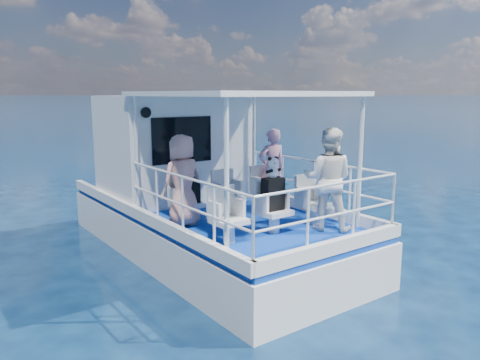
% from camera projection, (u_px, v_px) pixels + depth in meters
% --- Properties ---
extents(ground, '(2000.00, 2000.00, 0.00)m').
position_uv_depth(ground, '(235.00, 265.00, 8.71)').
color(ground, '#071A37').
rests_on(ground, ground).
extents(hull, '(3.00, 7.00, 1.60)m').
position_uv_depth(hull, '(207.00, 250.00, 9.51)').
color(hull, white).
rests_on(hull, ground).
extents(deck, '(2.90, 6.90, 0.10)m').
position_uv_depth(deck, '(206.00, 210.00, 9.35)').
color(deck, navy).
rests_on(deck, hull).
extents(cabin, '(2.85, 2.00, 2.20)m').
position_uv_depth(cabin, '(174.00, 147.00, 10.18)').
color(cabin, white).
rests_on(cabin, deck).
extents(canopy, '(3.00, 3.20, 0.08)m').
position_uv_depth(canopy, '(242.00, 94.00, 7.98)').
color(canopy, white).
rests_on(canopy, cabin).
extents(canopy_posts, '(2.77, 2.97, 2.20)m').
position_uv_depth(canopy_posts, '(243.00, 160.00, 8.15)').
color(canopy_posts, white).
rests_on(canopy_posts, deck).
extents(railings, '(2.84, 3.59, 1.00)m').
position_uv_depth(railings, '(255.00, 197.00, 8.00)').
color(railings, white).
rests_on(railings, deck).
extents(seat_port_fwd, '(0.48, 0.46, 0.38)m').
position_uv_depth(seat_port_fwd, '(187.00, 213.00, 8.15)').
color(seat_port_fwd, silver).
rests_on(seat_port_fwd, deck).
extents(seat_center_fwd, '(0.48, 0.46, 0.38)m').
position_uv_depth(seat_center_fwd, '(229.00, 206.00, 8.67)').
color(seat_center_fwd, silver).
rests_on(seat_center_fwd, deck).
extents(seat_stbd_fwd, '(0.48, 0.46, 0.38)m').
position_uv_depth(seat_stbd_fwd, '(266.00, 200.00, 9.20)').
color(seat_stbd_fwd, silver).
rests_on(seat_stbd_fwd, deck).
extents(seat_port_aft, '(0.48, 0.46, 0.38)m').
position_uv_depth(seat_port_aft, '(229.00, 230.00, 7.12)').
color(seat_port_aft, silver).
rests_on(seat_port_aft, deck).
extents(seat_center_aft, '(0.48, 0.46, 0.38)m').
position_uv_depth(seat_center_aft, '(274.00, 221.00, 7.64)').
color(seat_center_aft, silver).
rests_on(seat_center_aft, deck).
extents(seat_stbd_aft, '(0.48, 0.46, 0.38)m').
position_uv_depth(seat_stbd_aft, '(314.00, 213.00, 8.16)').
color(seat_stbd_aft, silver).
rests_on(seat_stbd_aft, deck).
extents(passenger_port_fwd, '(0.62, 0.47, 1.58)m').
position_uv_depth(passenger_port_fwd, '(183.00, 181.00, 7.93)').
color(passenger_port_fwd, '#D8978B').
rests_on(passenger_port_fwd, deck).
extents(passenger_stbd_fwd, '(0.63, 0.47, 1.57)m').
position_uv_depth(passenger_stbd_fwd, '(272.00, 169.00, 9.20)').
color(passenger_stbd_fwd, '#CE85A1').
rests_on(passenger_stbd_fwd, deck).
extents(passenger_stbd_aft, '(1.02, 1.05, 1.70)m').
position_uv_depth(passenger_stbd_aft, '(328.00, 179.00, 7.70)').
color(passenger_stbd_aft, white).
rests_on(passenger_stbd_aft, deck).
extents(backpack_port, '(0.31, 0.17, 0.40)m').
position_uv_depth(backpack_port, '(190.00, 192.00, 8.05)').
color(backpack_port, black).
rests_on(backpack_port, seat_port_fwd).
extents(backpack_center, '(0.35, 0.20, 0.53)m').
position_uv_depth(backpack_center, '(273.00, 194.00, 7.55)').
color(backpack_center, black).
rests_on(backpack_center, seat_center_aft).
extents(compact_camera, '(0.10, 0.06, 0.06)m').
position_uv_depth(compact_camera, '(191.00, 178.00, 8.00)').
color(compact_camera, black).
rests_on(compact_camera, backpack_port).
extents(panda, '(0.22, 0.19, 0.34)m').
position_uv_depth(panda, '(273.00, 167.00, 7.45)').
color(panda, white).
rests_on(panda, backpack_center).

